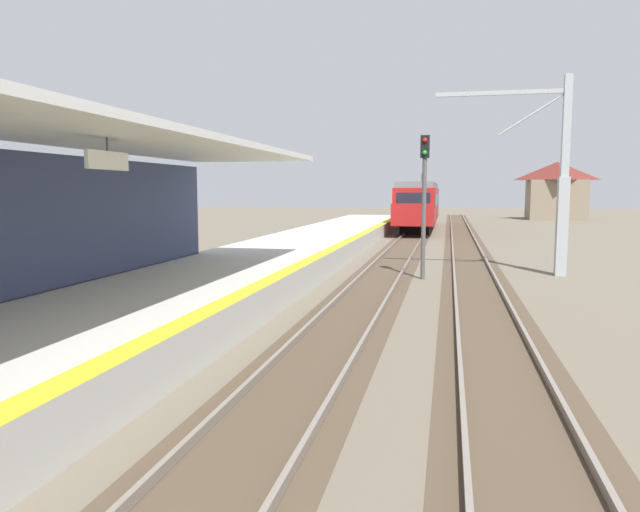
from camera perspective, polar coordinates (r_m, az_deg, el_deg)
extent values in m
cube|color=#B7B5AD|center=(17.98, -10.12, -2.66)|extent=(5.00, 80.00, 0.90)
cube|color=yellow|center=(17.19, -3.20, -1.46)|extent=(0.50, 80.00, 0.01)
cube|color=silver|center=(10.95, -27.48, 11.48)|extent=(4.40, 24.00, 0.16)
cube|color=white|center=(12.31, -19.88, 8.70)|extent=(0.08, 1.40, 0.36)
cylinder|color=#333333|center=(12.33, -19.93, 10.16)|extent=(0.03, 0.03, 0.27)
cube|color=#4C3D2D|center=(20.80, 5.51, -2.61)|extent=(2.34, 120.00, 0.01)
cube|color=slate|center=(20.88, 3.55, -2.34)|extent=(0.08, 120.00, 0.15)
cube|color=slate|center=(20.72, 7.49, -2.45)|extent=(0.08, 120.00, 0.15)
cube|color=#4C3D2D|center=(20.68, 14.91, -2.85)|extent=(2.34, 120.00, 0.01)
cube|color=slate|center=(20.65, 12.92, -2.59)|extent=(0.08, 120.00, 0.15)
cube|color=slate|center=(20.72, 16.91, -2.67)|extent=(0.08, 120.00, 0.15)
cube|color=maroon|center=(50.38, 9.59, 4.95)|extent=(2.90, 18.00, 2.70)
cube|color=slate|center=(50.37, 9.63, 6.74)|extent=(2.67, 18.00, 0.44)
cube|color=black|center=(41.37, 9.00, 5.23)|extent=(2.32, 0.06, 1.21)
cube|color=maroon|center=(40.62, 8.91, 3.98)|extent=(2.78, 1.60, 1.49)
cube|color=black|center=(50.33, 11.27, 5.38)|extent=(0.04, 15.84, 0.86)
cylinder|color=#333333|center=(53.98, 9.82, 7.41)|extent=(0.06, 0.06, 0.90)
cube|color=black|center=(44.62, 9.19, 2.59)|extent=(2.17, 2.20, 0.72)
cube|color=black|center=(56.29, 9.85, 3.34)|extent=(2.17, 2.20, 0.72)
cylinder|color=#4C4C4C|center=(21.73, 10.00, 3.53)|extent=(0.16, 0.16, 4.40)
cube|color=black|center=(21.76, 10.13, 10.38)|extent=(0.32, 0.24, 0.80)
sphere|color=red|center=(21.64, 10.13, 10.99)|extent=(0.16, 0.16, 0.16)
sphere|color=green|center=(21.61, 10.11, 9.83)|extent=(0.16, 0.16, 0.16)
cube|color=#9EA3A8|center=(24.08, 22.38, 2.64)|extent=(0.40, 0.40, 3.75)
cube|color=#9EA3A8|center=(24.16, 22.76, 11.55)|extent=(0.28, 0.28, 3.75)
cube|color=#9EA3A8|center=(24.02, 17.07, 14.86)|extent=(4.80, 0.16, 0.16)
cylinder|color=#9EA3A8|center=(24.03, 19.93, 12.83)|extent=(2.47, 0.07, 1.60)
cube|color=#7F705B|center=(70.99, 21.87, 5.07)|extent=(6.00, 4.80, 4.40)
pyramid|color=maroon|center=(71.02, 21.98, 7.65)|extent=(6.60, 5.28, 2.00)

